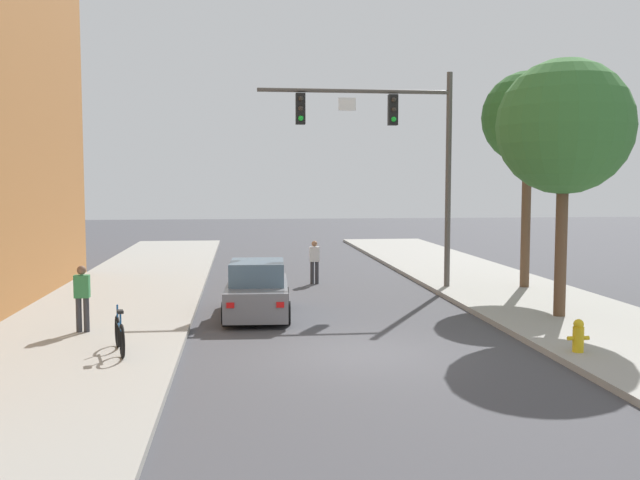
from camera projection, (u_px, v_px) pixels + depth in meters
name	position (u px, v px, depth m)	size (l,w,h in m)	color
ground_plane	(362.00, 353.00, 15.69)	(120.00, 120.00, 0.00)	#424247
sidewalk_left	(61.00, 358.00, 14.95)	(5.00, 60.00, 0.15)	#99968E
sidewalk_right	(635.00, 342.00, 16.41)	(5.00, 60.00, 0.15)	#99968E
traffic_signal_mast	(395.00, 138.00, 24.28)	(6.78, 0.38, 7.50)	#514C47
car_lead_grey	(257.00, 291.00, 20.03)	(1.99, 4.31, 1.60)	slate
pedestrian_sidewalk_left_walker	(82.00, 295.00, 17.16)	(0.36, 0.22, 1.64)	#333338
pedestrian_crossing_road	(314.00, 260.00, 26.43)	(0.36, 0.22, 1.64)	#333338
bicycle_leaning	(120.00, 335.00, 15.08)	(0.51, 1.73, 0.98)	black
fire_hydrant	(578.00, 336.00, 15.15)	(0.48, 0.24, 0.72)	gold
street_tree_nearest	(564.00, 128.00, 18.93)	(3.66, 3.66, 7.01)	brown
street_tree_second	(528.00, 119.00, 24.30)	(3.21, 3.21, 7.53)	brown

